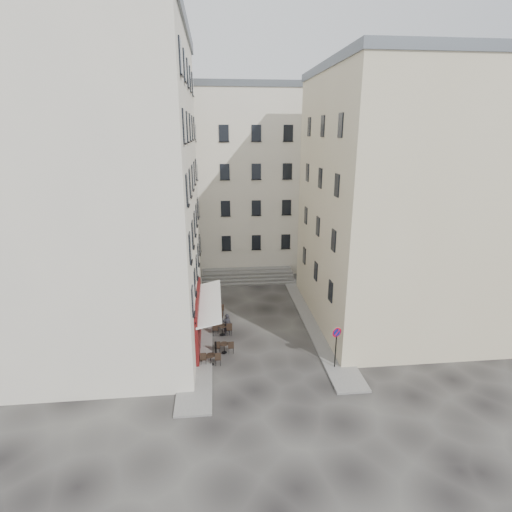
{
  "coord_description": "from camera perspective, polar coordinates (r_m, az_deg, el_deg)",
  "views": [
    {
      "loc": [
        -3.01,
        -24.46,
        14.15
      ],
      "look_at": [
        -0.06,
        4.0,
        5.2
      ],
      "focal_mm": 28.0,
      "sensor_mm": 36.0,
      "label": 1
    }
  ],
  "objects": [
    {
      "name": "bistro_table_b",
      "position": [
        27.28,
        -4.56,
        -12.82
      ],
      "size": [
        1.27,
        0.6,
        0.89
      ],
      "color": "black",
      "rests_on": "ground"
    },
    {
      "name": "building_left",
      "position": [
        28.72,
        -21.22,
        8.52
      ],
      "size": [
        12.2,
        16.2,
        20.6
      ],
      "color": "beige",
      "rests_on": "ground"
    },
    {
      "name": "building_right",
      "position": [
        31.43,
        19.8,
        7.49
      ],
      "size": [
        12.2,
        14.2,
        18.6
      ],
      "color": "#C6B793",
      "rests_on": "ground"
    },
    {
      "name": "bistro_table_d",
      "position": [
        31.35,
        -6.05,
        -8.54
      ],
      "size": [
        1.4,
        0.66,
        0.98
      ],
      "color": "black",
      "rests_on": "ground"
    },
    {
      "name": "stone_steps",
      "position": [
        39.62,
        -1.19,
        -2.95
      ],
      "size": [
        9.0,
        3.15,
        0.8
      ],
      "color": "#63615E",
      "rests_on": "ground"
    },
    {
      "name": "no_parking_sign",
      "position": [
        25.35,
        11.4,
        -11.66
      ],
      "size": [
        0.62,
        0.23,
        2.82
      ],
      "rotation": [
        0.0,
        0.0,
        0.33
      ],
      "color": "black",
      "rests_on": "ground"
    },
    {
      "name": "bollard_far",
      "position": [
        33.37,
        -5.85,
        -6.83
      ],
      "size": [
        0.12,
        0.12,
        0.98
      ],
      "color": "black",
      "rests_on": "ground"
    },
    {
      "name": "ground",
      "position": [
        28.42,
        0.98,
        -12.5
      ],
      "size": [
        90.0,
        90.0,
        0.0
      ],
      "primitive_type": "plane",
      "color": "black",
      "rests_on": "ground"
    },
    {
      "name": "bistro_table_a",
      "position": [
        26.13,
        -6.48,
        -14.35
      ],
      "size": [
        1.29,
        0.6,
        0.91
      ],
      "color": "black",
      "rests_on": "ground"
    },
    {
      "name": "bistro_table_c",
      "position": [
        29.42,
        -4.83,
        -10.34
      ],
      "size": [
        1.4,
        0.66,
        0.99
      ],
      "color": "black",
      "rests_on": "ground"
    },
    {
      "name": "sidewalk_right",
      "position": [
        31.76,
        8.51,
        -9.18
      ],
      "size": [
        2.0,
        18.0,
        0.12
      ],
      "primitive_type": "cube",
      "color": "slate",
      "rests_on": "ground"
    },
    {
      "name": "bollard_mid",
      "position": [
        30.21,
        -5.81,
        -9.54
      ],
      "size": [
        0.12,
        0.12,
        0.98
      ],
      "color": "black",
      "rests_on": "ground"
    },
    {
      "name": "cafe_storefront",
      "position": [
        28.29,
        -8.06,
        -8.53
      ],
      "size": [
        1.74,
        7.3,
        3.5
      ],
      "color": "#400E09",
      "rests_on": "ground"
    },
    {
      "name": "sidewalk_left",
      "position": [
        31.79,
        -8.09,
        -9.13
      ],
      "size": [
        2.0,
        22.0,
        0.12
      ],
      "primitive_type": "cube",
      "color": "slate",
      "rests_on": "ground"
    },
    {
      "name": "bollard_near",
      "position": [
        27.13,
        -5.77,
        -12.88
      ],
      "size": [
        0.12,
        0.12,
        0.98
      ],
      "color": "black",
      "rests_on": "ground"
    },
    {
      "name": "building_back",
      "position": [
        43.77,
        -3.31,
        10.99
      ],
      "size": [
        18.2,
        10.2,
        18.6
      ],
      "color": "beige",
      "rests_on": "ground"
    },
    {
      "name": "bistro_table_e",
      "position": [
        32.48,
        -5.82,
        -7.6
      ],
      "size": [
        1.37,
        0.64,
        0.96
      ],
      "color": "black",
      "rests_on": "ground"
    },
    {
      "name": "pedestrian",
      "position": [
        29.26,
        -4.16,
        -9.75
      ],
      "size": [
        0.66,
        0.47,
        1.68
      ],
      "primitive_type": "imported",
      "rotation": [
        0.0,
        0.0,
        3.26
      ],
      "color": "black",
      "rests_on": "ground"
    }
  ]
}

